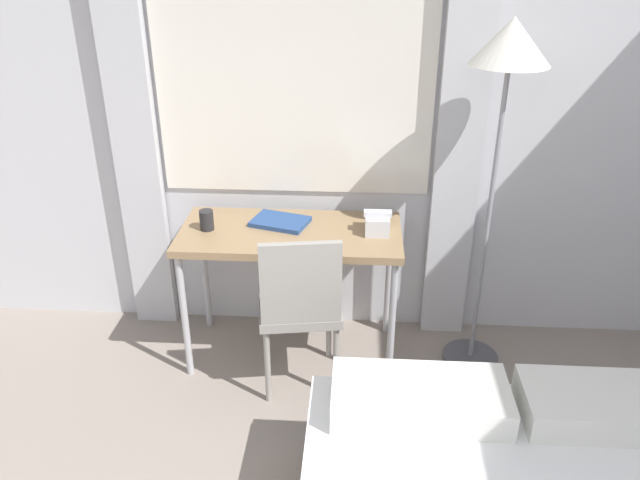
# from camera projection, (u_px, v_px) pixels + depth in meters

# --- Properties ---
(wall_back_with_window) EXTENTS (5.29, 0.13, 2.70)m
(wall_back_with_window) POSITION_uv_depth(u_px,v_px,m) (329.00, 99.00, 3.24)
(wall_back_with_window) COLOR silver
(wall_back_with_window) RESTS_ON ground_plane
(desk) EXTENTS (1.14, 0.54, 0.76)m
(desk) POSITION_uv_depth(u_px,v_px,m) (291.00, 243.00, 3.23)
(desk) COLOR #937551
(desk) RESTS_ON ground_plane
(desk_chair) EXTENTS (0.46, 0.46, 0.89)m
(desk_chair) POSITION_uv_depth(u_px,v_px,m) (300.00, 302.00, 3.05)
(desk_chair) COLOR gray
(desk_chair) RESTS_ON ground_plane
(standing_lamp) EXTENTS (0.36, 0.36, 1.81)m
(standing_lamp) POSITION_uv_depth(u_px,v_px,m) (506.00, 83.00, 2.79)
(standing_lamp) COLOR #4C4C51
(standing_lamp) RESTS_ON ground_plane
(telephone) EXTENTS (0.14, 0.15, 0.12)m
(telephone) POSITION_uv_depth(u_px,v_px,m) (377.00, 223.00, 3.16)
(telephone) COLOR silver
(telephone) RESTS_ON desk
(book) EXTENTS (0.33, 0.27, 0.02)m
(book) POSITION_uv_depth(u_px,v_px,m) (280.00, 221.00, 3.27)
(book) COLOR navy
(book) RESTS_ON desk
(mug) EXTENTS (0.07, 0.07, 0.10)m
(mug) POSITION_uv_depth(u_px,v_px,m) (207.00, 220.00, 3.19)
(mug) COLOR #262628
(mug) RESTS_ON desk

